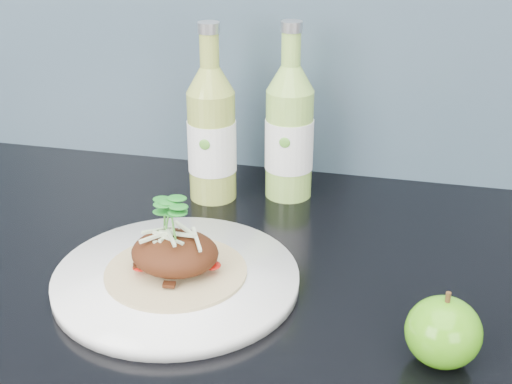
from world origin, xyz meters
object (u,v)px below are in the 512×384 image
Objects in this scene: cider_bottle_left at (212,134)px; cider_bottle_right at (289,133)px; dinner_plate at (176,279)px; green_apple at (443,332)px.

cider_bottle_right is (0.10, 0.03, 0.00)m from cider_bottle_left.
cider_bottle_right is at bearing 28.61° from cider_bottle_left.
dinner_plate is 3.48× the size of green_apple.
dinner_plate is 0.30m from cider_bottle_right.
dinner_plate is 1.34× the size of cider_bottle_right.
green_apple is 0.38× the size of cider_bottle_right.
dinner_plate is at bearing -106.15° from cider_bottle_right.
cider_bottle_left is at bearing -162.94° from cider_bottle_right.
cider_bottle_left and cider_bottle_right have the same top height.
cider_bottle_left is 1.00× the size of cider_bottle_right.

